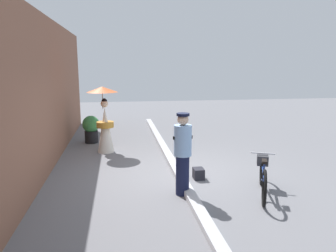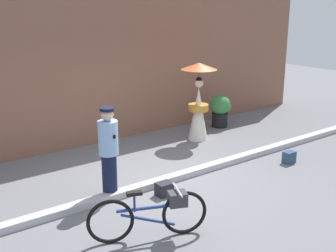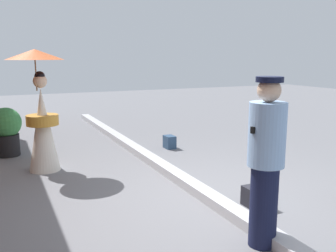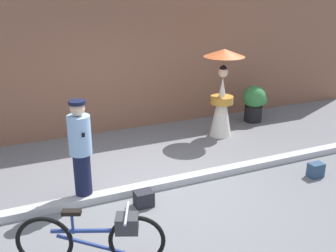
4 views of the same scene
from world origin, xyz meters
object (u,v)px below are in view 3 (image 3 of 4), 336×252
potted_plant_by_door (7,129)px  person_officer (266,159)px  backpack_on_pavement (170,142)px  person_with_parasol (41,109)px  backpack_spare (255,196)px

potted_plant_by_door → person_officer: bearing=-155.7°
backpack_on_pavement → person_officer: bearing=167.8°
person_officer → potted_plant_by_door: size_ratio=1.82×
potted_plant_by_door → backpack_on_pavement: potted_plant_by_door is taller
person_officer → backpack_on_pavement: (3.85, -0.83, -0.72)m
person_officer → person_with_parasol: size_ratio=0.85×
person_officer → potted_plant_by_door: bearing=24.3°
backpack_on_pavement → backpack_spare: 3.08m
person_officer → potted_plant_by_door: person_officer is taller
person_with_parasol → backpack_spare: 3.47m
person_officer → backpack_spare: 1.20m
person_with_parasol → backpack_on_pavement: (0.47, -2.42, -0.85)m
potted_plant_by_door → backpack_spare: potted_plant_by_door is taller
person_officer → potted_plant_by_door: (4.61, 2.08, -0.36)m
person_officer → potted_plant_by_door: 5.07m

